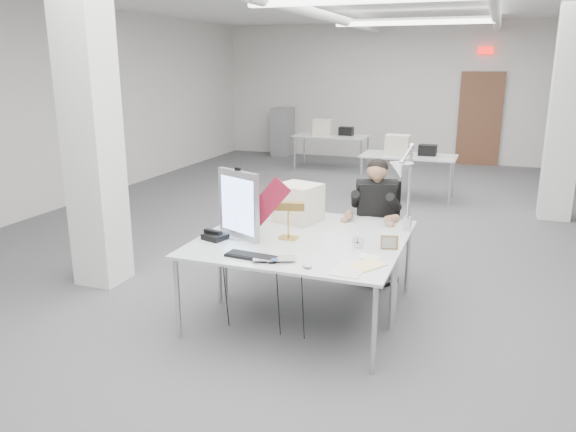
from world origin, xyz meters
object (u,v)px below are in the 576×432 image
(desk_phone, at_px, (215,237))
(seated_person, at_px, (376,201))
(monitor, at_px, (239,205))
(architect_lamp, at_px, (405,194))
(desk_main, at_px, (287,253))
(laptop, at_px, (274,261))
(beige_monitor, at_px, (298,203))
(office_chair, at_px, (375,239))
(bankers_lamp, at_px, (288,223))

(desk_phone, bearing_deg, seated_person, 66.25)
(monitor, bearing_deg, architect_lamp, 45.58)
(desk_main, distance_m, architect_lamp, 1.21)
(laptop, bearing_deg, beige_monitor, 79.25)
(office_chair, xyz_separation_m, beige_monitor, (-0.68, -0.57, 0.48))
(beige_monitor, bearing_deg, bankers_lamp, -63.20)
(desk_main, height_order, seated_person, seated_person)
(architect_lamp, bearing_deg, beige_monitor, -173.26)
(monitor, xyz_separation_m, beige_monitor, (0.32, 0.71, -0.12))
(office_chair, height_order, seated_person, seated_person)
(laptop, bearing_deg, architect_lamp, 29.66)
(office_chair, relative_size, monitor, 1.51)
(seated_person, bearing_deg, architect_lamp, -79.20)
(laptop, relative_size, desk_phone, 1.77)
(seated_person, bearing_deg, office_chair, 71.40)
(office_chair, bearing_deg, monitor, -146.38)
(desk_main, relative_size, monitor, 2.91)
(seated_person, distance_m, laptop, 1.81)
(desk_main, bearing_deg, monitor, 157.22)
(seated_person, bearing_deg, desk_phone, -149.65)
(architect_lamp, bearing_deg, office_chair, 134.01)
(desk_main, distance_m, monitor, 0.67)
(desk_phone, height_order, architect_lamp, architect_lamp)
(monitor, bearing_deg, desk_main, 1.98)
(office_chair, distance_m, architect_lamp, 1.10)
(desk_main, distance_m, seated_person, 1.54)
(desk_main, height_order, laptop, laptop)
(beige_monitor, bearing_deg, architect_lamp, 6.51)
(desk_phone, distance_m, architect_lamp, 1.75)
(desk_phone, distance_m, beige_monitor, 0.98)
(desk_main, xyz_separation_m, beige_monitor, (-0.22, 0.94, 0.20))
(bankers_lamp, relative_size, beige_monitor, 0.77)
(office_chair, height_order, monitor, monitor)
(office_chair, xyz_separation_m, laptop, (-0.45, -1.80, 0.30))
(beige_monitor, bearing_deg, laptop, -63.48)
(seated_person, relative_size, bankers_lamp, 2.65)
(monitor, distance_m, architect_lamp, 1.49)
(bankers_lamp, bearing_deg, office_chair, 49.00)
(seated_person, relative_size, laptop, 2.36)
(office_chair, bearing_deg, bankers_lamp, -134.64)
(office_chair, relative_size, beige_monitor, 2.36)
(beige_monitor, bearing_deg, desk_phone, -105.12)
(desk_main, bearing_deg, office_chair, 73.31)
(seated_person, height_order, bankers_lamp, seated_person)
(desk_main, xyz_separation_m, office_chair, (0.45, 1.51, -0.27))
(laptop, distance_m, beige_monitor, 1.26)
(office_chair, height_order, beige_monitor, beige_monitor)
(seated_person, height_order, laptop, seated_person)
(laptop, bearing_deg, office_chair, 54.68)
(laptop, relative_size, architect_lamp, 0.42)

